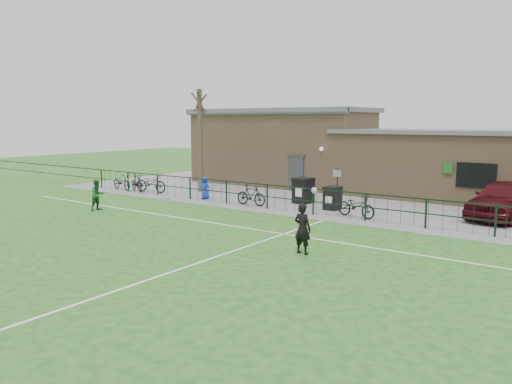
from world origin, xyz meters
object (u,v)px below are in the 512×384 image
Objects in this scene: bicycle_e at (356,206)px; wheelie_bin_left at (303,191)px; ball_ground at (167,198)px; spectator_child at (205,188)px; outfield_player at (98,195)px; bicycle_b at (137,183)px; bicycle_a at (122,182)px; bicycle_c at (151,183)px; wheelie_bin_right at (333,199)px; bare_tree at (200,141)px; bicycle_d at (251,195)px; car_maroon at (504,199)px; sign_post at (337,190)px.

wheelie_bin_left is at bearing 74.97° from bicycle_e.
spectator_child is at bearing 41.12° from ball_ground.
bicycle_e is 1.30× the size of outfield_player.
wheelie_bin_left is at bearing -57.70° from bicycle_b.
bicycle_a is 0.86× the size of bicycle_c.
ball_ground is (-6.47, -3.23, -0.51)m from wheelie_bin_left.
bare_tree is at bearing 173.28° from wheelie_bin_right.
bare_tree is at bearing 91.35° from bicycle_e.
bicycle_b reaches higher than bicycle_d.
outfield_player is 6.70× the size of ball_ground.
outfield_player is (2.40, -5.53, 0.15)m from bicycle_c.
bicycle_d is (9.79, -0.02, 0.03)m from bicycle_a.
wheelie_bin_left is (7.08, -0.10, -2.38)m from bare_tree.
bicycle_a is (-20.55, -3.64, -0.35)m from car_maroon.
wheelie_bin_right is 0.59× the size of bicycle_d.
bare_tree is 9.72m from sign_post.
wheelie_bin_right is at bearing -5.69° from bare_tree.
sign_post is 7.41m from spectator_child.
spectator_child is 5.58× the size of ball_ground.
spectator_child is at bearing -43.50° from bare_tree.
bicycle_d reaches higher than bicycle_e.
ball_ground is at bearing -150.79° from spectator_child.
car_maroon is (9.00, 1.56, 0.23)m from wheelie_bin_left.
bicycle_e is (13.03, -0.10, -0.06)m from bicycle_c.
wheelie_bin_left is at bearing -43.37° from outfield_player.
spectator_child is 0.83× the size of outfield_player.
car_maroon is (6.93, 2.37, 0.33)m from wheelie_bin_right.
car_maroon is at bearing 20.96° from sign_post.
bicycle_d reaches higher than wheelie_bin_right.
bicycle_a is at bearing -175.71° from wheelie_bin_right.
bicycle_b is 8.44m from bicycle_d.
bicycle_c is at bearing 87.57° from bicycle_d.
bicycle_c is at bearing 23.18° from outfield_player.
bicycle_c is at bearing -175.93° from sign_post.
wheelie_bin_right is 7.12m from spectator_child.
wheelie_bin_right is at bearing -14.74° from wheelie_bin_left.
ball_ground is at bearing 103.26° from bicycle_d.
wheelie_bin_left is 0.66× the size of bicycle_a.
bare_tree reaches higher than bicycle_a.
bicycle_c is at bearing -176.01° from wheelie_bin_right.
wheelie_bin_right is at bearing -71.73° from bicycle_d.
bicycle_b is at bearing -161.81° from wheelie_bin_left.
ball_ground is (-8.54, -2.41, -0.41)m from wheelie_bin_right.
sign_post is 13.98m from bicycle_a.
car_maroon is at bearing -61.01° from outfield_player.
ball_ground is at bearing -79.56° from bare_tree.
bare_tree is at bearing -166.44° from car_maroon.
bicycle_a is 8.38× the size of ball_ground.
bare_tree reaches higher than bicycle_c.
ball_ground is at bearing 109.15° from bicycle_e.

